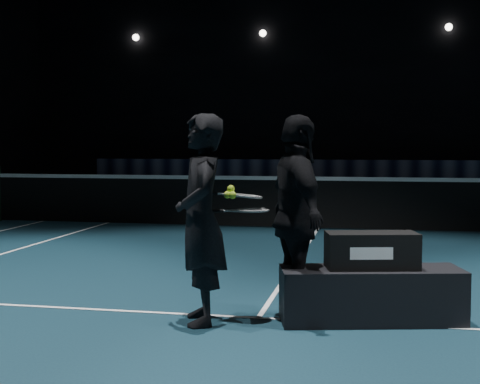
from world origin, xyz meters
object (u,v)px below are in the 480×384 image
Objects in this scene: player_a at (201,219)px; player_bench at (371,295)px; tennis_balls at (230,193)px; racket_upper at (246,196)px; racket_bag at (372,250)px; player_b at (298,217)px; racket_lower at (253,210)px.

player_bench is at bearing 83.20° from player_a.
tennis_balls is at bearing 178.35° from player_bench.
player_bench is 1.38m from racket_upper.
player_a is (-1.43, -0.34, 0.28)m from racket_bag.
racket_lower is at bearing 86.42° from player_b.
racket_lower is (-1.01, -0.18, 0.73)m from player_bench.
racket_bag is (0.00, 0.00, 0.39)m from player_bench.
player_a is 14.99× the size of tennis_balls.
player_b is 0.41m from racket_lower.
player_b reaches higher than racket_upper.
player_a is 1.00× the size of player_b.
player_a is (-1.43, -0.34, 0.67)m from player_bench.
player_a is 2.65× the size of racket_lower.
player_a is 2.65× the size of racket_upper.
tennis_balls is (-0.56, -0.21, 0.22)m from player_b.
player_a is at bearing -179.81° from player_bench.
racket_upper is at bearing 96.61° from player_a.
racket_upper is 5.67× the size of tennis_balls.
player_b is (0.79, 0.30, 0.00)m from player_a.
player_bench is at bearing 11.35° from tennis_balls.
racket_upper is at bearing 34.45° from tennis_balls.
tennis_balls is (-0.12, -0.08, 0.03)m from racket_upper.
player_bench is 2.29× the size of racket_lower.
racket_bag reaches higher than player_bench.
tennis_balls reaches higher than racket_lower.
player_bench is 0.92m from player_b.
racket_lower reaches higher than player_bench.
player_b is 0.63m from tennis_balls.
player_a reaches higher than racket_lower.
player_b reaches higher than racket_bag.
tennis_balls is at bearing 178.35° from racket_bag.
player_a is 0.44m from racket_upper.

